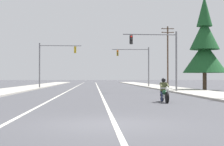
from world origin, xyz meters
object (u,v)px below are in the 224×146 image
at_px(traffic_signal_near_right, 161,51).
at_px(utility_pole_right_far, 168,54).
at_px(conifer_tree_right_verge_near, 205,47).
at_px(traffic_signal_near_left, 52,58).
at_px(motorcycle_with_rider, 164,93).
at_px(traffic_signal_mid_right, 138,60).

bearing_deg(traffic_signal_near_right, utility_pole_right_far, 76.27).
bearing_deg(utility_pole_right_far, conifer_tree_right_verge_near, -90.12).
relative_size(traffic_signal_near_left, utility_pole_right_far, 0.60).
bearing_deg(traffic_signal_near_left, motorcycle_with_rider, -69.93).
distance_m(motorcycle_with_rider, traffic_signal_mid_right, 33.18).
distance_m(traffic_signal_near_right, conifer_tree_right_verge_near, 7.62).
height_order(traffic_signal_near_left, traffic_signal_mid_right, same).
relative_size(traffic_signal_near_right, utility_pole_right_far, 0.60).
relative_size(traffic_signal_near_right, traffic_signal_mid_right, 1.00).
relative_size(motorcycle_with_rider, traffic_signal_mid_right, 0.35).
height_order(traffic_signal_near_right, traffic_signal_near_left, same).
distance_m(motorcycle_with_rider, conifer_tree_right_verge_near, 21.19).
distance_m(traffic_signal_mid_right, utility_pole_right_far, 8.71).
bearing_deg(traffic_signal_mid_right, conifer_tree_right_verge_near, -66.97).
relative_size(motorcycle_with_rider, conifer_tree_right_verge_near, 0.20).
bearing_deg(traffic_signal_near_left, traffic_signal_mid_right, 24.92).
bearing_deg(traffic_signal_near_right, motorcycle_with_rider, -100.24).
bearing_deg(conifer_tree_right_verge_near, motorcycle_with_rider, -114.48).
height_order(traffic_signal_near_right, utility_pole_right_far, utility_pole_right_far).
height_order(traffic_signal_near_left, conifer_tree_right_verge_near, conifer_tree_right_verge_near).
relative_size(traffic_signal_near_right, traffic_signal_near_left, 1.00).
bearing_deg(traffic_signal_mid_right, utility_pole_right_far, 45.63).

